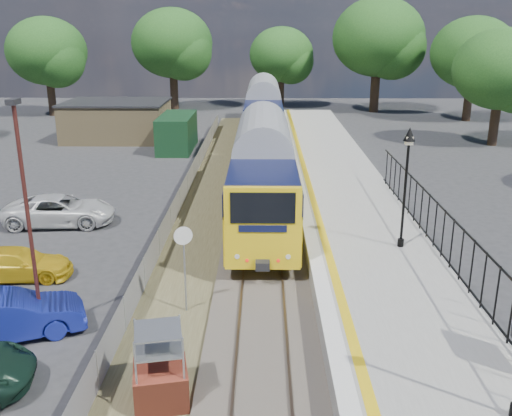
{
  "coord_description": "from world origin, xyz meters",
  "views": [
    {
      "loc": [
        0.01,
        -14.48,
        9.01
      ],
      "look_at": [
        -0.28,
        7.31,
        2.0
      ],
      "focal_mm": 40.0,
      "sensor_mm": 36.0,
      "label": 1
    }
  ],
  "objects_px": {
    "train": "(263,127)",
    "car_yellow": "(18,264)",
    "victorian_lamp_north": "(407,160)",
    "brick_plinth": "(160,368)",
    "car_white": "(60,210)",
    "carpark_lamp": "(27,205)",
    "speed_sign": "(184,254)",
    "car_blue": "(9,316)"
  },
  "relations": [
    {
      "from": "train",
      "to": "car_yellow",
      "type": "bearing_deg",
      "value": -114.76
    },
    {
      "from": "train",
      "to": "car_blue",
      "type": "xyz_separation_m",
      "value": [
        -7.57,
        -23.95,
        -1.63
      ]
    },
    {
      "from": "car_blue",
      "to": "car_white",
      "type": "relative_size",
      "value": 0.86
    },
    {
      "from": "train",
      "to": "speed_sign",
      "type": "xyz_separation_m",
      "value": [
        -2.5,
        -22.3,
        -0.28
      ]
    },
    {
      "from": "speed_sign",
      "to": "car_white",
      "type": "height_order",
      "value": "speed_sign"
    },
    {
      "from": "car_yellow",
      "to": "car_white",
      "type": "xyz_separation_m",
      "value": [
        -0.47,
        5.99,
        0.13
      ]
    },
    {
      "from": "brick_plinth",
      "to": "victorian_lamp_north",
      "type": "bearing_deg",
      "value": 47.26
    },
    {
      "from": "brick_plinth",
      "to": "carpark_lamp",
      "type": "relative_size",
      "value": 0.3
    },
    {
      "from": "victorian_lamp_north",
      "to": "brick_plinth",
      "type": "bearing_deg",
      "value": -132.74
    },
    {
      "from": "speed_sign",
      "to": "car_yellow",
      "type": "bearing_deg",
      "value": 139.06
    },
    {
      "from": "train",
      "to": "brick_plinth",
      "type": "distance_m",
      "value": 27.17
    },
    {
      "from": "victorian_lamp_north",
      "to": "car_white",
      "type": "height_order",
      "value": "victorian_lamp_north"
    },
    {
      "from": "speed_sign",
      "to": "car_blue",
      "type": "xyz_separation_m",
      "value": [
        -5.07,
        -1.65,
        -1.35
      ]
    },
    {
      "from": "car_blue",
      "to": "car_white",
      "type": "xyz_separation_m",
      "value": [
        -1.99,
        10.24,
        -0.01
      ]
    },
    {
      "from": "train",
      "to": "speed_sign",
      "type": "bearing_deg",
      "value": -96.4
    },
    {
      "from": "victorian_lamp_north",
      "to": "car_yellow",
      "type": "relative_size",
      "value": 1.17
    },
    {
      "from": "brick_plinth",
      "to": "car_blue",
      "type": "distance_m",
      "value": 5.93
    },
    {
      "from": "car_yellow",
      "to": "train",
      "type": "bearing_deg",
      "value": -28.21
    },
    {
      "from": "train",
      "to": "brick_plinth",
      "type": "relative_size",
      "value": 19.35
    },
    {
      "from": "victorian_lamp_north",
      "to": "train",
      "type": "xyz_separation_m",
      "value": [
        -5.3,
        18.58,
        -1.96
      ]
    },
    {
      "from": "victorian_lamp_north",
      "to": "car_yellow",
      "type": "height_order",
      "value": "victorian_lamp_north"
    },
    {
      "from": "speed_sign",
      "to": "car_blue",
      "type": "bearing_deg",
      "value": 178.62
    },
    {
      "from": "victorian_lamp_north",
      "to": "carpark_lamp",
      "type": "distance_m",
      "value": 13.08
    },
    {
      "from": "car_blue",
      "to": "speed_sign",
      "type": "bearing_deg",
      "value": -95.17
    },
    {
      "from": "car_blue",
      "to": "car_yellow",
      "type": "xyz_separation_m",
      "value": [
        -1.52,
        4.25,
        -0.14
      ]
    },
    {
      "from": "brick_plinth",
      "to": "car_yellow",
      "type": "relative_size",
      "value": 0.54
    },
    {
      "from": "train",
      "to": "carpark_lamp",
      "type": "bearing_deg",
      "value": -106.28
    },
    {
      "from": "victorian_lamp_north",
      "to": "car_blue",
      "type": "distance_m",
      "value": 14.4
    },
    {
      "from": "brick_plinth",
      "to": "carpark_lamp",
      "type": "xyz_separation_m",
      "value": [
        -4.34,
        3.58,
        3.02
      ]
    },
    {
      "from": "carpark_lamp",
      "to": "brick_plinth",
      "type": "bearing_deg",
      "value": -39.54
    },
    {
      "from": "car_blue",
      "to": "car_yellow",
      "type": "relative_size",
      "value": 1.1
    },
    {
      "from": "brick_plinth",
      "to": "car_white",
      "type": "distance_m",
      "value": 15.06
    },
    {
      "from": "carpark_lamp",
      "to": "car_yellow",
      "type": "distance_m",
      "value": 5.57
    },
    {
      "from": "train",
      "to": "car_yellow",
      "type": "height_order",
      "value": "train"
    },
    {
      "from": "victorian_lamp_north",
      "to": "brick_plinth",
      "type": "height_order",
      "value": "victorian_lamp_north"
    },
    {
      "from": "victorian_lamp_north",
      "to": "carpark_lamp",
      "type": "relative_size",
      "value": 0.65
    },
    {
      "from": "car_blue",
      "to": "car_white",
      "type": "distance_m",
      "value": 10.43
    },
    {
      "from": "car_yellow",
      "to": "brick_plinth",
      "type": "bearing_deg",
      "value": -141.46
    },
    {
      "from": "speed_sign",
      "to": "carpark_lamp",
      "type": "relative_size",
      "value": 0.42
    },
    {
      "from": "train",
      "to": "car_yellow",
      "type": "relative_size",
      "value": 10.37
    },
    {
      "from": "victorian_lamp_north",
      "to": "speed_sign",
      "type": "relative_size",
      "value": 1.53
    },
    {
      "from": "victorian_lamp_north",
      "to": "brick_plinth",
      "type": "distance_m",
      "value": 11.95
    }
  ]
}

